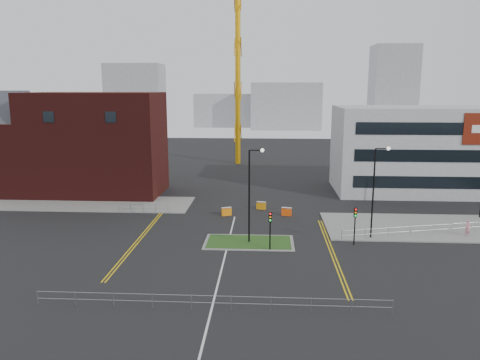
# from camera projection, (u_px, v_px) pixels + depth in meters

# --- Properties ---
(ground) EXTENTS (200.00, 200.00, 0.00)m
(ground) POSITION_uv_depth(u_px,v_px,m) (220.00, 275.00, 37.37)
(ground) COLOR black
(ground) RESTS_ON ground
(pavement_left) EXTENTS (28.00, 8.00, 0.12)m
(pavement_left) POSITION_uv_depth(u_px,v_px,m) (82.00, 203.00, 60.02)
(pavement_left) COLOR slate
(pavement_left) RESTS_ON ground
(pavement_right) EXTENTS (24.00, 10.00, 0.12)m
(pavement_right) POSITION_uv_depth(u_px,v_px,m) (438.00, 227.00, 49.81)
(pavement_right) COLOR slate
(pavement_right) RESTS_ON ground
(island_kerb) EXTENTS (8.60, 4.60, 0.08)m
(island_kerb) POSITION_uv_depth(u_px,v_px,m) (249.00, 242.00, 45.08)
(island_kerb) COLOR slate
(island_kerb) RESTS_ON ground
(grass_island) EXTENTS (8.00, 4.00, 0.12)m
(grass_island) POSITION_uv_depth(u_px,v_px,m) (249.00, 242.00, 45.07)
(grass_island) COLOR #244316
(grass_island) RESTS_ON ground
(brick_building) EXTENTS (24.20, 10.07, 14.24)m
(brick_building) POSITION_uv_depth(u_px,v_px,m) (75.00, 145.00, 64.72)
(brick_building) COLOR #3F110F
(brick_building) RESTS_ON ground
(office_block) EXTENTS (25.00, 12.20, 12.00)m
(office_block) POSITION_uv_depth(u_px,v_px,m) (425.00, 150.00, 66.00)
(office_block) COLOR #9FA1A4
(office_block) RESTS_ON ground
(tower_crane) EXTENTS (49.16, 21.67, 39.08)m
(tower_crane) POSITION_uv_depth(u_px,v_px,m) (266.00, 21.00, 87.89)
(tower_crane) COLOR orange
(tower_crane) RESTS_ON ground
(streetlamp_island) EXTENTS (1.46, 0.36, 9.18)m
(streetlamp_island) POSITION_uv_depth(u_px,v_px,m) (252.00, 188.00, 44.00)
(streetlamp_island) COLOR black
(streetlamp_island) RESTS_ON ground
(streetlamp_right_near) EXTENTS (1.46, 0.36, 9.18)m
(streetlamp_right_near) POSITION_uv_depth(u_px,v_px,m) (376.00, 185.00, 45.28)
(streetlamp_right_near) COLOR black
(streetlamp_right_near) RESTS_ON ground
(traffic_light_island) EXTENTS (0.28, 0.33, 3.65)m
(traffic_light_island) POSITION_uv_depth(u_px,v_px,m) (270.00, 224.00, 42.49)
(traffic_light_island) COLOR black
(traffic_light_island) RESTS_ON ground
(traffic_light_right) EXTENTS (0.28, 0.33, 3.65)m
(traffic_light_right) POSITION_uv_depth(u_px,v_px,m) (355.00, 219.00, 43.99)
(traffic_light_right) COLOR black
(traffic_light_right) RESTS_ON ground
(railing_front) EXTENTS (24.05, 0.05, 1.10)m
(railing_front) POSITION_uv_depth(u_px,v_px,m) (211.00, 299.00, 31.34)
(railing_front) COLOR gray
(railing_front) RESTS_ON ground
(railing_left) EXTENTS (6.05, 0.05, 1.10)m
(railing_left) POSITION_uv_depth(u_px,v_px,m) (143.00, 207.00, 55.46)
(railing_left) COLOR gray
(railing_left) RESTS_ON ground
(railing_right) EXTENTS (19.05, 5.05, 1.10)m
(railing_right) POSITION_uv_depth(u_px,v_px,m) (433.00, 227.00, 47.31)
(railing_right) COLOR gray
(railing_right) RESTS_ON ground
(centre_line) EXTENTS (0.15, 30.00, 0.01)m
(centre_line) POSITION_uv_depth(u_px,v_px,m) (222.00, 266.00, 39.32)
(centre_line) COLOR silver
(centre_line) RESTS_ON ground
(yellow_left_a) EXTENTS (0.12, 24.00, 0.01)m
(yellow_left_a) POSITION_uv_depth(u_px,v_px,m) (142.00, 234.00, 47.66)
(yellow_left_a) COLOR gold
(yellow_left_a) RESTS_ON ground
(yellow_left_b) EXTENTS (0.12, 24.00, 0.01)m
(yellow_left_b) POSITION_uv_depth(u_px,v_px,m) (145.00, 234.00, 47.65)
(yellow_left_b) COLOR gold
(yellow_left_b) RESTS_ON ground
(yellow_right_a) EXTENTS (0.12, 20.00, 0.01)m
(yellow_right_a) POSITION_uv_depth(u_px,v_px,m) (330.00, 251.00, 42.70)
(yellow_right_a) COLOR gold
(yellow_right_a) RESTS_ON ground
(yellow_right_b) EXTENTS (0.12, 20.00, 0.01)m
(yellow_right_b) POSITION_uv_depth(u_px,v_px,m) (333.00, 251.00, 42.68)
(yellow_right_b) COLOR gold
(yellow_right_b) RESTS_ON ground
(skyline_a) EXTENTS (18.00, 12.00, 22.00)m
(skyline_a) POSITION_uv_depth(u_px,v_px,m) (136.00, 98.00, 154.91)
(skyline_a) COLOR gray
(skyline_a) RESTS_ON ground
(skyline_b) EXTENTS (24.00, 12.00, 16.00)m
(skyline_b) POSITION_uv_depth(u_px,v_px,m) (286.00, 106.00, 162.45)
(skyline_b) COLOR gray
(skyline_b) RESTS_ON ground
(skyline_c) EXTENTS (14.00, 12.00, 28.00)m
(skyline_c) POSITION_uv_depth(u_px,v_px,m) (393.00, 89.00, 154.39)
(skyline_c) COLOR gray
(skyline_c) RESTS_ON ground
(skyline_d) EXTENTS (30.00, 12.00, 12.00)m
(skyline_d) POSITION_uv_depth(u_px,v_px,m) (236.00, 110.00, 173.65)
(skyline_d) COLOR gray
(skyline_d) RESTS_ON ground
(pedestrian) EXTENTS (0.73, 0.59, 1.75)m
(pedestrian) POSITION_uv_depth(u_px,v_px,m) (468.00, 228.00, 46.66)
(pedestrian) COLOR #C78090
(pedestrian) RESTS_ON ground
(barrier_left) EXTENTS (1.22, 0.81, 0.98)m
(barrier_left) POSITION_uv_depth(u_px,v_px,m) (226.00, 211.00, 54.46)
(barrier_left) COLOR orange
(barrier_left) RESTS_ON ground
(barrier_mid) EXTENTS (1.18, 0.68, 0.95)m
(barrier_mid) POSITION_uv_depth(u_px,v_px,m) (261.00, 205.00, 57.26)
(barrier_mid) COLOR orange
(barrier_mid) RESTS_ON ground
(barrier_right) EXTENTS (1.19, 0.59, 0.96)m
(barrier_right) POSITION_uv_depth(u_px,v_px,m) (287.00, 211.00, 54.43)
(barrier_right) COLOR #EF4E0D
(barrier_right) RESTS_ON ground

